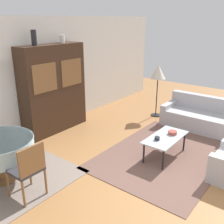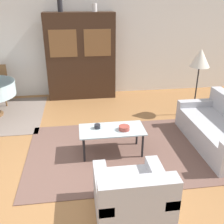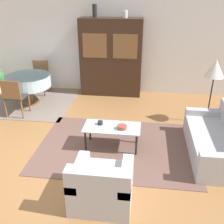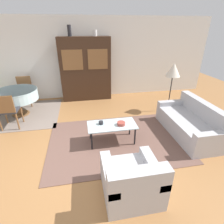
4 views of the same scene
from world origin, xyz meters
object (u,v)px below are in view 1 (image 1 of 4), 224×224
(vase_tall, at_px, (34,38))
(vase_short, at_px, (62,39))
(floor_lamp, at_px, (158,73))
(couch, at_px, (200,117))
(bowl, at_px, (172,133))
(cup, at_px, (157,138))
(display_cabinet, at_px, (54,89))
(dining_chair_near, at_px, (28,168))
(coffee_table, at_px, (165,139))

(vase_tall, distance_m, vase_short, 0.79)
(floor_lamp, height_order, vase_tall, vase_tall)
(couch, relative_size, bowl, 10.18)
(floor_lamp, relative_size, cup, 14.69)
(display_cabinet, height_order, vase_short, vase_short)
(dining_chair_near, distance_m, vase_tall, 2.94)
(display_cabinet, relative_size, floor_lamp, 1.44)
(display_cabinet, xyz_separation_m, dining_chair_near, (-2.03, -1.75, -0.51))
(bowl, height_order, vase_tall, vase_tall)
(dining_chair_near, height_order, cup, dining_chair_near)
(couch, xyz_separation_m, cup, (-2.16, 0.07, 0.20))
(coffee_table, relative_size, display_cabinet, 0.51)
(floor_lamp, relative_size, bowl, 8.26)
(couch, height_order, bowl, couch)
(cup, relative_size, bowl, 0.56)
(display_cabinet, bearing_deg, cup, -86.72)
(coffee_table, height_order, floor_lamp, floor_lamp)
(bowl, distance_m, vase_short, 3.33)
(floor_lamp, bearing_deg, vase_short, 143.42)
(cup, bearing_deg, vase_short, 85.59)
(vase_tall, xyz_separation_m, vase_short, (0.79, 0.00, -0.07))
(dining_chair_near, bearing_deg, bowl, -22.92)
(dining_chair_near, bearing_deg, vase_tall, 47.44)
(coffee_table, xyz_separation_m, bowl, (0.19, -0.05, 0.08))
(couch, bearing_deg, coffee_table, 89.84)
(coffee_table, distance_m, vase_short, 3.32)
(bowl, xyz_separation_m, vase_tall, (-1.00, 2.86, 1.77))
(couch, distance_m, dining_chair_near, 4.48)
(couch, xyz_separation_m, floor_lamp, (0.08, 1.31, 0.94))
(coffee_table, relative_size, floor_lamp, 0.73)
(cup, bearing_deg, dining_chair_near, 155.70)
(cup, xyz_separation_m, vase_short, (0.21, 2.74, 1.70))
(couch, height_order, dining_chair_near, dining_chair_near)
(dining_chair_near, relative_size, cup, 9.21)
(display_cabinet, height_order, vase_tall, vase_tall)
(coffee_table, distance_m, floor_lamp, 2.53)
(coffee_table, xyz_separation_m, cup, (-0.23, 0.06, 0.08))
(floor_lamp, height_order, bowl, floor_lamp)
(display_cabinet, bearing_deg, dining_chair_near, -139.18)
(couch, relative_size, cup, 18.11)
(dining_chair_near, height_order, bowl, dining_chair_near)
(vase_tall, bearing_deg, floor_lamp, -28.13)
(display_cabinet, height_order, cup, display_cabinet)
(bowl, height_order, vase_short, vase_short)
(floor_lamp, xyz_separation_m, cup, (-2.24, -1.24, -0.74))
(dining_chair_near, bearing_deg, floor_lamp, 3.23)
(dining_chair_near, bearing_deg, coffee_table, -23.47)
(vase_tall, bearing_deg, bowl, -70.73)
(display_cabinet, distance_m, vase_tall, 1.28)
(display_cabinet, bearing_deg, coffee_table, -82.09)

